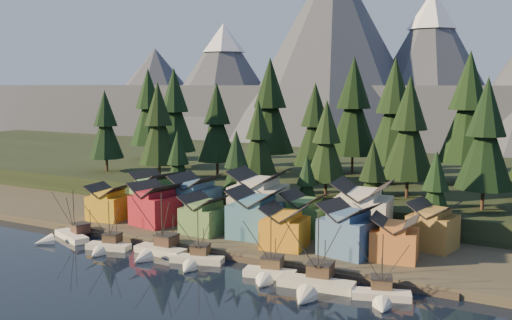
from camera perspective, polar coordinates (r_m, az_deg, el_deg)
The scene contains 44 objects.
ground at distance 90.20m, azimuth -8.68°, elevation -12.20°, with size 500.00×500.00×0.00m, color black.
shore_strip at distance 122.63m, azimuth 2.89°, elevation -6.42°, with size 400.00×50.00×1.50m, color #3C382B.
hillside at distance 167.62m, azimuth 10.47°, elevation -1.97°, with size 420.00×100.00×6.00m, color black.
dock at distance 102.88m, azimuth -2.98°, elevation -9.32°, with size 80.00×4.00×1.00m, color #463B32.
mountain_ridge at distance 286.13m, azimuth 17.78°, elevation 6.33°, with size 560.00×190.00×90.00m.
boat_0 at distance 118.74m, azimuth -18.52°, elevation -6.67°, with size 10.81×11.16×10.97m.
boat_1 at distance 109.25m, azimuth -14.80°, elevation -7.77°, with size 8.81×9.27×10.13m.
boat_2 at distance 104.16m, azimuth -9.95°, elevation -8.14°, with size 10.05×10.94×12.25m.
boat_3 at distance 98.53m, azimuth -6.12°, elevation -9.25°, with size 9.77×10.20×10.43m.
boat_4 at distance 91.05m, azimuth 1.24°, elevation -10.43°, with size 8.88×9.47×11.11m.
boat_5 at distance 86.30m, azimuth 5.79°, elevation -11.44°, with size 12.11×12.98×12.73m.
boat_6 at distance 84.14m, azimuth 12.48°, elevation -12.31°, with size 8.95×9.43×10.36m.
house_front_0 at distance 126.80m, azimuth -14.54°, elevation -4.01°, with size 8.37×8.01×7.54m.
house_front_1 at distance 119.94m, azimuth -10.07°, elevation -4.24°, with size 9.71×9.44×8.74m.
house_front_2 at distance 112.26m, azimuth -5.19°, elevation -5.31°, with size 8.01×8.07×7.47m.
house_front_3 at distance 108.49m, azimuth -0.04°, elevation -5.22°, with size 9.80×9.41×9.26m.
house_front_4 at distance 102.19m, azimuth 2.92°, elevation -6.55°, with size 8.30×8.80×7.54m.
house_front_5 at distance 98.79m, azimuth 9.21°, elevation -6.71°, with size 9.87×9.27×8.91m.
house_front_6 at distance 97.79m, azimuth 13.69°, elevation -7.46°, with size 8.34×8.00×7.37m.
house_back_0 at distance 132.02m, azimuth -10.16°, elevation -3.06°, with size 9.68×9.41×9.14m.
house_back_1 at distance 122.74m, azimuth -6.10°, elevation -3.63°, with size 8.79×8.89×9.78m.
house_back_2 at distance 118.60m, azimuth 0.27°, elevation -3.58°, with size 11.63×10.86×11.32m.
house_back_3 at distance 111.32m, azimuth 4.97°, elevation -5.22°, with size 8.27×7.41×8.17m.
house_back_4 at distance 108.74m, azimuth 10.58°, elevation -4.82°, with size 11.22×10.87×11.02m.
house_back_5 at distance 105.81m, azimuth 17.27°, elevation -6.16°, with size 8.61×8.68×8.35m.
tree_hill_0 at distance 165.39m, azimuth -14.81°, elevation 3.20°, with size 9.83×9.83×22.91m.
tree_hill_1 at distance 169.53m, azimuth -8.15°, elevation 4.66°, with size 12.58×12.58×29.31m.
tree_hill_2 at distance 147.79m, azimuth -9.72°, elevation 3.30°, with size 10.74×10.74×25.03m.
tree_hill_3 at distance 151.64m, azimuth -3.92°, elevation 3.49°, with size 10.72×10.72×24.98m.
tree_hill_4 at distance 160.33m, azimuth 1.41°, elevation 5.09°, with size 13.71×13.71×31.94m.
tree_hill_5 at distance 134.05m, azimuth 0.22°, elevation 2.02°, with size 8.97×8.97×20.90m.
tree_hill_6 at distance 143.81m, azimuth 5.92°, elevation 3.23°, with size 10.69×10.69×24.91m.
tree_hill_7 at distance 124.53m, azimuth 7.05°, elevation 1.60°, with size 9.08×9.08×21.16m.
tree_hill_8 at distance 144.25m, azimuth 13.65°, elevation 4.41°, with size 13.32×13.32×31.04m.
tree_hill_9 at distance 125.98m, azimuth 15.04°, elevation 2.77°, with size 11.32×11.32×26.37m.
tree_hill_10 at distance 148.69m, azimuth 20.46°, elevation 4.57°, with size 14.01×14.01×32.63m.
tree_hill_11 at distance 118.17m, azimuth 21.99°, elevation 2.05°, with size 11.11×11.11×25.89m.
tree_hill_15 at distance 157.95m, azimuth 9.72°, elevation 4.95°, with size 13.72×13.72×31.96m.
tree_hill_16 at distance 188.53m, azimuth -10.68°, elevation 4.95°, with size 12.73×12.73×29.66m.
tree_shore_0 at distance 135.04m, azimuth -7.80°, elevation -0.53°, with size 7.89×7.89×18.38m.
tree_shore_1 at distance 126.12m, azimuth -1.97°, elevation -0.88°, with size 8.15×8.15×18.98m.
tree_shore_2 at distance 118.75m, azimuth 5.08°, elevation -2.62°, with size 6.25×6.25×14.56m.
tree_shore_3 at distance 113.52m, azimuth 11.57°, elevation -2.16°, with size 7.86×7.86×18.30m.
tree_shore_4 at distance 110.73m, azimuth 17.49°, elevation -3.02°, with size 7.23×7.23×16.85m.
Camera 1 is at (52.40, -66.85, 30.34)m, focal length 40.00 mm.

